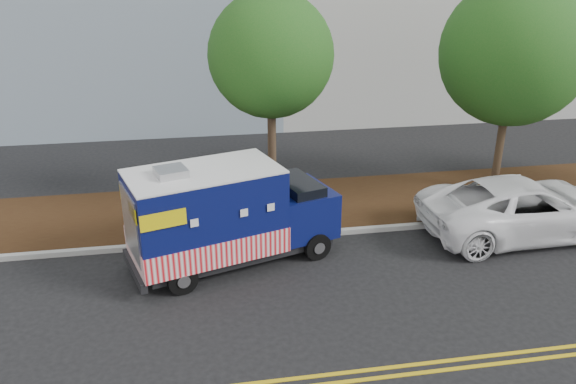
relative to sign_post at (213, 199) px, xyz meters
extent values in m
plane|color=black|center=(1.67, -1.85, -1.20)|extent=(120.00, 120.00, 0.00)
cube|color=#9E9E99|center=(1.67, -0.45, -1.12)|extent=(120.00, 0.18, 0.15)
cube|color=black|center=(1.67, 1.65, -1.12)|extent=(120.00, 4.00, 0.15)
cube|color=gold|center=(1.67, -6.30, -1.19)|extent=(120.00, 0.10, 0.01)
cylinder|color=#38281C|center=(1.93, 1.52, 0.81)|extent=(0.26, 0.26, 4.02)
sphere|color=#195A19|center=(1.93, 1.52, 3.73)|extent=(3.65, 3.65, 3.65)
cylinder|color=#38281C|center=(9.66, 1.74, 0.61)|extent=(0.26, 0.26, 3.62)
sphere|color=#195A19|center=(9.66, 1.74, 3.58)|extent=(4.63, 4.63, 4.63)
cube|color=#473828|center=(0.00, 0.00, 0.00)|extent=(0.06, 0.06, 2.40)
cube|color=black|center=(0.53, -1.47, -0.83)|extent=(5.24, 3.08, 0.25)
cube|color=#0A114B|center=(-0.23, -1.71, 0.39)|extent=(4.16, 3.05, 2.13)
cube|color=red|center=(-0.23, -1.71, -0.36)|extent=(4.21, 3.11, 0.66)
cube|color=white|center=(-0.23, -1.71, 1.47)|extent=(4.16, 3.05, 0.05)
cube|color=#B7B7BA|center=(-0.99, -1.95, 1.59)|extent=(0.89, 0.89, 0.19)
cube|color=#0A114B|center=(2.31, -0.92, -0.09)|extent=(2.09, 2.29, 1.24)
cube|color=black|center=(2.27, -0.93, 0.50)|extent=(1.36, 1.91, 0.58)
cube|color=black|center=(3.09, -0.68, -0.51)|extent=(0.60, 1.71, 0.27)
cube|color=black|center=(-2.05, -2.28, -0.80)|extent=(0.75, 1.95, 0.25)
cube|color=#B7B7BA|center=(-2.02, -2.27, 0.44)|extent=(0.51, 1.53, 1.68)
cube|color=#B7B7BA|center=(-0.29, -0.62, 0.44)|extent=(1.53, 0.51, 0.97)
cube|color=yellow|center=(-1.18, -3.11, 0.88)|extent=(1.02, 0.33, 0.40)
cube|color=yellow|center=(-1.81, -1.10, 0.88)|extent=(1.02, 0.33, 0.40)
cylinder|color=black|center=(2.66, -1.75, -0.83)|extent=(0.78, 0.46, 0.74)
cylinder|color=black|center=(2.12, -0.03, -0.83)|extent=(0.78, 0.46, 0.74)
cylinder|color=black|center=(-0.89, -2.86, -0.83)|extent=(0.78, 0.46, 0.74)
cylinder|color=black|center=(-1.43, -1.14, -0.83)|extent=(0.78, 0.46, 0.74)
imported|color=white|center=(8.89, -1.28, -0.36)|extent=(6.10, 2.97, 1.67)
camera|label=1|loc=(-0.32, -14.75, 6.28)|focal=35.00mm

